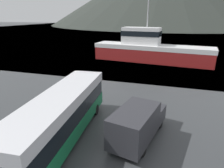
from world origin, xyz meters
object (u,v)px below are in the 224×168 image
object	(u,v)px
tour_bus	(61,115)
fishing_boat	(150,49)
small_boat	(148,58)
delivery_van	(138,122)
storage_bin	(50,103)

from	to	relation	value
tour_bus	fishing_boat	bearing A→B (deg)	79.71
tour_bus	small_boat	bearing A→B (deg)	80.48
tour_bus	delivery_van	bearing A→B (deg)	13.08
small_boat	fishing_boat	bearing A→B (deg)	-120.69
tour_bus	delivery_van	world-z (taller)	tour_bus
small_boat	tour_bus	bearing A→B (deg)	-145.13
delivery_van	small_boat	world-z (taller)	delivery_van
fishing_boat	small_boat	size ratio (longest dim) A/B	3.86
fishing_boat	small_boat	xyz separation A→B (m)	(-0.29, 0.81, -1.77)
delivery_van	storage_bin	world-z (taller)	delivery_van
storage_bin	small_boat	bearing A→B (deg)	75.67
storage_bin	tour_bus	bearing A→B (deg)	-47.69
fishing_boat	tour_bus	bearing A→B (deg)	1.03
fishing_boat	small_boat	world-z (taller)	fishing_boat
tour_bus	delivery_van	distance (m)	5.12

